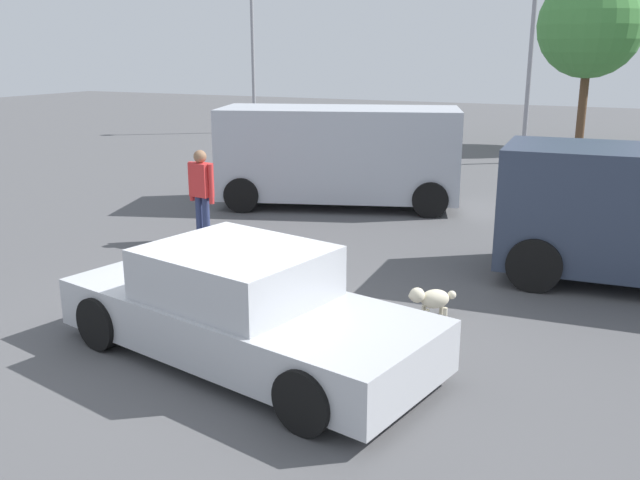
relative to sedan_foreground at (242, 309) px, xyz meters
The scene contains 8 objects.
ground_plane 0.68m from the sedan_foreground, 135.08° to the left, with size 80.00×80.00×0.00m, color #515154.
sedan_foreground is the anchor object (origin of this frame).
dog 2.66m from the sedan_foreground, 52.97° to the left, with size 0.54×0.47×0.42m.
van_white 8.19m from the sedan_foreground, 106.24° to the left, with size 5.61×3.60×2.18m.
pedestrian 5.10m from the sedan_foreground, 129.70° to the left, with size 0.56×0.30×1.69m.
light_post_near 16.33m from the sedan_foreground, 88.29° to the left, with size 0.44×0.44×6.43m.
light_post_mid 22.82m from the sedan_foreground, 120.26° to the left, with size 0.44×0.44×6.09m.
tree_back_center 20.62m from the sedan_foreground, 85.13° to the left, with size 3.60×3.60×6.04m.
Camera 1 is at (4.13, -6.40, 3.40)m, focal length 38.54 mm.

